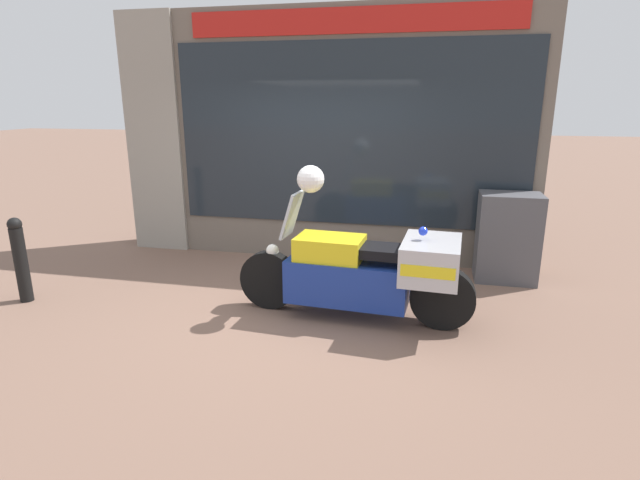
{
  "coord_description": "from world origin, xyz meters",
  "views": [
    {
      "loc": [
        1.49,
        -4.99,
        2.24
      ],
      "look_at": [
        0.31,
        0.37,
        0.69
      ],
      "focal_mm": 28.0,
      "sensor_mm": 36.0,
      "label": 1
    }
  ],
  "objects_px": {
    "paramedic_motorcycle": "(370,271)",
    "white_helmet": "(311,179)",
    "utility_cabinet": "(507,238)",
    "street_bollard": "(20,259)"
  },
  "relations": [
    {
      "from": "white_helmet",
      "to": "street_bollard",
      "type": "distance_m",
      "value": 3.43
    },
    {
      "from": "paramedic_motorcycle",
      "to": "white_helmet",
      "type": "distance_m",
      "value": 1.12
    },
    {
      "from": "white_helmet",
      "to": "paramedic_motorcycle",
      "type": "bearing_deg",
      "value": -4.01
    },
    {
      "from": "paramedic_motorcycle",
      "to": "utility_cabinet",
      "type": "bearing_deg",
      "value": -130.67
    },
    {
      "from": "utility_cabinet",
      "to": "street_bollard",
      "type": "relative_size",
      "value": 1.14
    },
    {
      "from": "white_helmet",
      "to": "street_bollard",
      "type": "relative_size",
      "value": 0.28
    },
    {
      "from": "paramedic_motorcycle",
      "to": "white_helmet",
      "type": "height_order",
      "value": "white_helmet"
    },
    {
      "from": "paramedic_motorcycle",
      "to": "utility_cabinet",
      "type": "relative_size",
      "value": 2.25
    },
    {
      "from": "paramedic_motorcycle",
      "to": "utility_cabinet",
      "type": "distance_m",
      "value": 2.21
    },
    {
      "from": "paramedic_motorcycle",
      "to": "white_helmet",
      "type": "bearing_deg",
      "value": -0.0
    }
  ]
}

